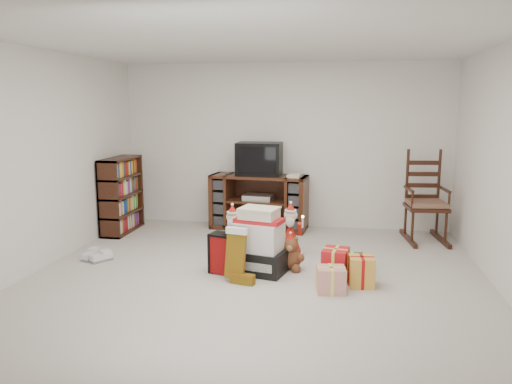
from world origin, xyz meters
TOP-DOWN VIEW (x-y plane):
  - room at (0.00, 0.00)m, footprint 5.01×5.01m
  - tv_stand at (-0.34, 2.21)m, footprint 1.49×0.65m
  - bookshelf at (-2.32, 1.69)m, footprint 0.30×0.91m
  - rocking_chair at (2.05, 1.99)m, footprint 0.62×0.92m
  - gift_pile at (0.00, 0.21)m, footprint 0.66×0.54m
  - red_suitcase at (-0.35, 0.11)m, footprint 0.39×0.28m
  - stocking at (-0.20, -0.12)m, footprint 0.30×0.18m
  - teddy_bear at (0.34, 0.39)m, footprint 0.26×0.23m
  - santa_figurine at (0.28, 0.94)m, footprint 0.33×0.31m
  - mrs_claus_figurine at (-0.43, 0.76)m, footprint 0.32×0.31m
  - sneaker_pair at (-2.03, 0.31)m, footprint 0.37×0.28m
  - gift_cluster at (0.95, 0.07)m, footprint 0.59×0.91m
  - crt_television at (-0.35, 2.25)m, footprint 0.67×0.49m

SIDE VIEW (x-z plane):
  - sneaker_pair at x=-2.03m, z-range 0.00..0.09m
  - gift_cluster at x=0.95m, z-range 0.00..0.28m
  - teddy_bear at x=0.34m, z-range -0.02..0.36m
  - red_suitcase at x=-0.35m, z-range -0.04..0.50m
  - mrs_claus_figurine at x=-0.43m, z-range -0.08..0.58m
  - santa_figurine at x=0.28m, z-range -0.08..0.60m
  - stocking at x=-0.20m, z-range 0.00..0.60m
  - gift_pile at x=0.00m, z-range -0.04..0.69m
  - tv_stand at x=-0.34m, z-range 0.00..0.83m
  - rocking_chair at x=2.05m, z-range -0.21..1.10m
  - bookshelf at x=-2.32m, z-range -0.02..1.09m
  - crt_television at x=-0.35m, z-range 0.83..1.31m
  - room at x=0.00m, z-range -0.01..2.51m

